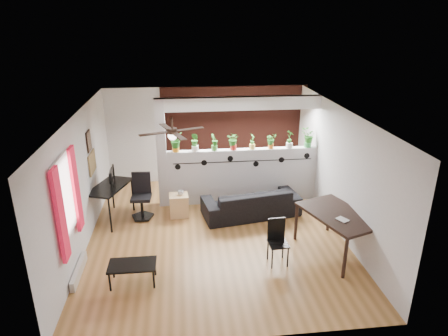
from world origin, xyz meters
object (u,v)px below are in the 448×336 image
sofa (251,203)px  folding_chair (277,237)px  potted_plant_2 (214,142)px  potted_plant_5 (271,140)px  potted_plant_4 (252,141)px  cube_shelf (179,205)px  potted_plant_1 (195,141)px  potted_plant_7 (308,137)px  coffee_table (132,266)px  ceiling_fan (172,133)px  potted_plant_6 (290,138)px  computer_desk (110,189)px  potted_plant_0 (175,142)px  potted_plant_3 (233,141)px  dining_table (338,218)px  cup (181,193)px  office_chair (142,199)px

sofa → folding_chair: (0.15, -1.89, 0.20)m
potted_plant_2 → potted_plant_5: 1.35m
potted_plant_4 → cube_shelf: (-1.78, -0.61, -1.30)m
potted_plant_1 → cube_shelf: size_ratio=0.85×
potted_plant_7 → coffee_table: (-3.94, -3.02, -1.26)m
potted_plant_4 → potted_plant_5: size_ratio=1.03×
cube_shelf → coffee_table: size_ratio=0.64×
ceiling_fan → potted_plant_6: 3.35m
potted_plant_7 → computer_desk: size_ratio=0.36×
sofa → folding_chair: folding_chair is taller
potted_plant_7 → folding_chair: size_ratio=0.53×
potted_plant_0 → potted_plant_7: bearing=0.0°
potted_plant_0 → potted_plant_4: 1.81m
potted_plant_3 → coffee_table: size_ratio=0.52×
potted_plant_3 → cube_shelf: size_ratio=0.80×
computer_desk → dining_table: dining_table is taller
potted_plant_5 → sofa: bearing=-127.8°
ceiling_fan → cup: (0.10, 1.19, -1.74)m
potted_plant_6 → office_chair: size_ratio=0.43×
cube_shelf → cup: cup is taller
potted_plant_5 → dining_table: potted_plant_5 is taller
potted_plant_2 → potted_plant_3: (0.45, -0.00, 0.01)m
potted_plant_5 → folding_chair: 2.88m
potted_plant_5 → potted_plant_7: size_ratio=0.82×
potted_plant_0 → cup: bearing=-82.8°
potted_plant_5 → potted_plant_4: bearing=180.0°
potted_plant_3 → coffee_table: (-2.13, -3.02, -1.24)m
potted_plant_7 → computer_desk: potted_plant_7 is taller
potted_plant_6 → cup: (-2.63, -0.61, -1.01)m
office_chair → folding_chair: (2.62, -2.06, 0.06)m
potted_plant_5 → coffee_table: bearing=-135.1°
potted_plant_7 → computer_desk: bearing=-172.2°
potted_plant_1 → potted_plant_6: (2.26, 0.00, 0.00)m
cup → office_chair: bearing=178.5°
potted_plant_2 → cup: potted_plant_2 is taller
potted_plant_6 → cup: potted_plant_6 is taller
potted_plant_1 → potted_plant_5: size_ratio=1.17×
ceiling_fan → potted_plant_6: (2.73, 1.80, -0.73)m
potted_plant_4 → folding_chair: 2.85m
computer_desk → potted_plant_5: bearing=9.7°
potted_plant_2 → computer_desk: potted_plant_2 is taller
ceiling_fan → potted_plant_7: size_ratio=2.62×
cube_shelf → potted_plant_0: bearing=89.9°
potted_plant_3 → potted_plant_4: potted_plant_3 is taller
office_chair → coffee_table: bearing=-89.4°
cube_shelf → office_chair: office_chair is taller
cup → potted_plant_4: bearing=19.5°
potted_plant_0 → coffee_table: potted_plant_0 is taller
office_chair → dining_table: office_chair is taller
potted_plant_4 → cube_shelf: potted_plant_4 is taller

